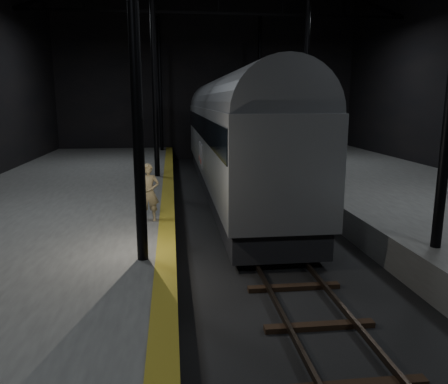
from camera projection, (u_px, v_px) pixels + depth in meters
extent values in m
plane|color=black|center=(262.00, 241.00, 15.14)|extent=(44.00, 44.00, 0.00)
cube|color=#4B4B49|center=(36.00, 235.00, 14.17)|extent=(9.00, 43.80, 1.00)
cube|color=olive|center=(167.00, 216.00, 14.56)|extent=(0.50, 43.80, 0.01)
cube|color=#3F3328|center=(242.00, 237.00, 15.02)|extent=(0.08, 43.00, 0.14)
cube|color=#3F3328|center=(283.00, 235.00, 15.19)|extent=(0.08, 43.00, 0.14)
cube|color=black|center=(262.00, 239.00, 15.13)|extent=(2.40, 42.00, 0.12)
cylinder|color=black|center=(134.00, 44.00, 9.58)|extent=(0.26, 0.26, 10.00)
cylinder|color=black|center=(154.00, 75.00, 21.24)|extent=(0.26, 0.26, 10.00)
cylinder|color=black|center=(306.00, 76.00, 22.13)|extent=(0.26, 0.26, 10.00)
cylinder|color=black|center=(160.00, 84.00, 32.90)|extent=(0.26, 0.26, 10.00)
cylinder|color=black|center=(259.00, 84.00, 33.79)|extent=(0.26, 0.26, 10.00)
cube|color=black|center=(218.00, 13.00, 26.69)|extent=(23.60, 0.15, 0.18)
cube|color=#9EA1A5|center=(232.00, 140.00, 22.19)|extent=(3.18, 21.91, 3.29)
cube|color=black|center=(232.00, 180.00, 22.61)|extent=(2.90, 21.48, 0.93)
cube|color=black|center=(232.00, 125.00, 22.03)|extent=(3.24, 21.58, 0.99)
cylinder|color=slate|center=(232.00, 107.00, 21.85)|extent=(3.11, 21.69, 3.11)
cube|color=black|center=(261.00, 230.00, 15.24)|extent=(1.97, 2.41, 0.38)
cube|color=black|center=(216.00, 166.00, 30.15)|extent=(1.97, 2.41, 0.38)
cube|color=silver|center=(202.00, 156.00, 21.07)|extent=(0.04, 0.82, 1.15)
cube|color=silver|center=(200.00, 153.00, 22.35)|extent=(0.04, 0.82, 1.15)
cylinder|color=#A22014|center=(201.00, 161.00, 21.32)|extent=(0.03, 0.28, 0.28)
cylinder|color=#A22014|center=(199.00, 158.00, 22.60)|extent=(0.03, 0.28, 0.28)
imported|color=#8F7D58|center=(149.00, 192.00, 13.83)|extent=(0.71, 0.50, 1.84)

